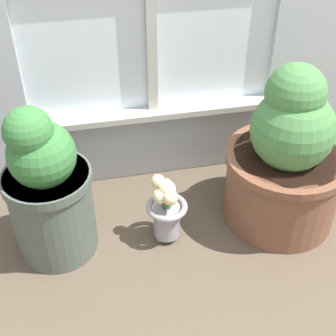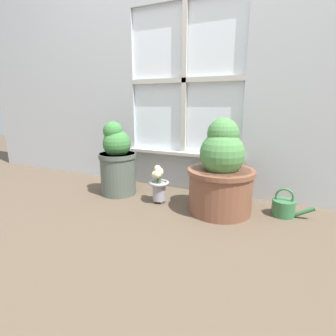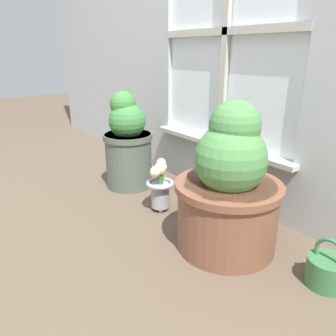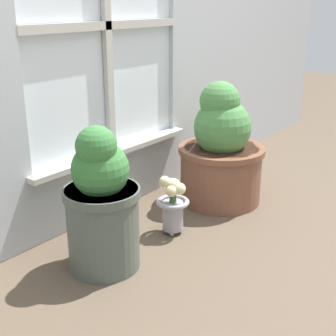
{
  "view_description": "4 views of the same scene",
  "coord_description": "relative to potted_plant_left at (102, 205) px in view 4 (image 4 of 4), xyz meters",
  "views": [
    {
      "loc": [
        -0.26,
        -0.85,
        1.22
      ],
      "look_at": [
        -0.01,
        0.33,
        0.27
      ],
      "focal_mm": 50.0,
      "sensor_mm": 36.0,
      "label": 1
    },
    {
      "loc": [
        0.77,
        -1.27,
        0.69
      ],
      "look_at": [
        0.05,
        0.28,
        0.26
      ],
      "focal_mm": 28.0,
      "sensor_mm": 36.0,
      "label": 2
    },
    {
      "loc": [
        1.2,
        -0.58,
        0.77
      ],
      "look_at": [
        -0.0,
        0.31,
        0.23
      ],
      "focal_mm": 35.0,
      "sensor_mm": 36.0,
      "label": 3
    },
    {
      "loc": [
        -1.47,
        -0.83,
        0.96
      ],
      "look_at": [
        -0.02,
        0.31,
        0.29
      ],
      "focal_mm": 50.0,
      "sensor_mm": 36.0,
      "label": 4
    }
  ],
  "objects": [
    {
      "name": "potted_plant_left",
      "position": [
        0.0,
        0.0,
        0.0
      ],
      "size": [
        0.28,
        0.28,
        0.56
      ],
      "color": "#4C564C",
      "rests_on": "ground_plane"
    },
    {
      "name": "ground_plane",
      "position": [
        0.4,
        -0.32,
        -0.25
      ],
      "size": [
        10.0,
        10.0,
        0.0
      ],
      "primitive_type": "plane",
      "color": "brown"
    },
    {
      "name": "watering_can",
      "position": [
        1.18,
        0.09,
        -0.2
      ],
      "size": [
        0.25,
        0.14,
        0.18
      ],
      "color": "#336B3D",
      "rests_on": "ground_plane"
    },
    {
      "name": "potted_plant_right",
      "position": [
        0.8,
        -0.01,
        -0.0
      ],
      "size": [
        0.42,
        0.42,
        0.6
      ],
      "color": "brown",
      "rests_on": "ground_plane"
    },
    {
      "name": "flower_vase",
      "position": [
        0.37,
        -0.04,
        -0.12
      ],
      "size": [
        0.14,
        0.14,
        0.26
      ],
      "color": "#99939E",
      "rests_on": "ground_plane"
    }
  ]
}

